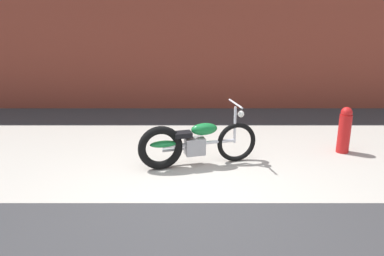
% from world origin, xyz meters
% --- Properties ---
extents(ground_plane, '(80.00, 80.00, 0.00)m').
position_xyz_m(ground_plane, '(0.00, 0.00, 0.00)').
color(ground_plane, '#38383A').
extents(sidewalk_slab, '(36.00, 3.50, 0.01)m').
position_xyz_m(sidewalk_slab, '(0.00, 1.75, 0.00)').
color(sidewalk_slab, '#B2ADA3').
rests_on(sidewalk_slab, ground).
extents(brick_building_wall, '(36.00, 0.50, 5.01)m').
position_xyz_m(brick_building_wall, '(0.00, 5.20, 2.50)').
color(brick_building_wall, brown).
rests_on(brick_building_wall, ground).
extents(motorcycle_green, '(1.96, 0.77, 1.03)m').
position_xyz_m(motorcycle_green, '(0.01, 1.29, 0.40)').
color(motorcycle_green, black).
rests_on(motorcycle_green, ground).
extents(fire_hydrant, '(0.22, 0.22, 0.84)m').
position_xyz_m(fire_hydrant, '(2.75, 1.92, 0.42)').
color(fire_hydrant, red).
rests_on(fire_hydrant, ground).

